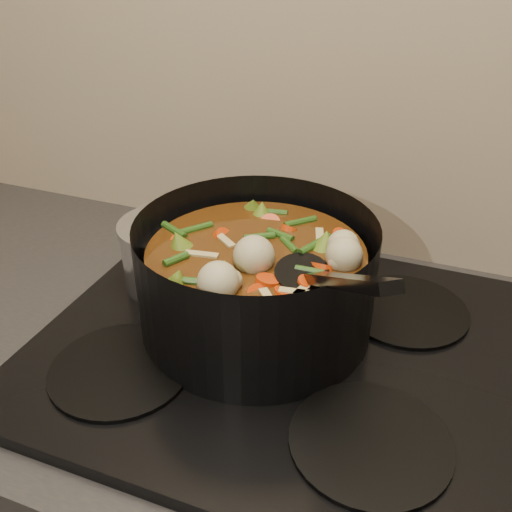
% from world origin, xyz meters
% --- Properties ---
extents(stovetop, '(0.62, 0.54, 0.03)m').
position_xyz_m(stovetop, '(0.00, 1.93, 0.92)').
color(stovetop, black).
rests_on(stovetop, counter).
extents(stockpot, '(0.42, 0.42, 0.24)m').
position_xyz_m(stockpot, '(-0.03, 1.95, 1.00)').
color(stockpot, black).
rests_on(stockpot, stovetop).
extents(saucepan, '(0.15, 0.15, 0.13)m').
position_xyz_m(saucepan, '(-0.20, 2.01, 0.98)').
color(saucepan, silver).
rests_on(saucepan, stovetop).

